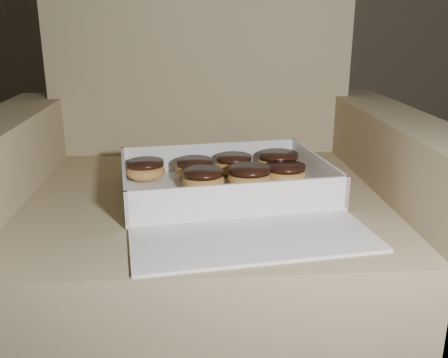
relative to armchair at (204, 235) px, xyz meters
The scene contains 12 objects.
armchair is the anchor object (origin of this frame).
bakery_box 0.19m from the armchair, 68.43° to the right, with size 0.43×0.49×0.06m.
donut_a 0.20m from the armchair, 43.76° to the right, with size 0.09×0.09×0.04m.
donut_b 0.17m from the armchair, 11.97° to the left, with size 0.08×0.08×0.04m.
donut_c 0.15m from the armchair, 150.19° to the right, with size 0.08×0.08×0.04m.
donut_d 0.19m from the armchair, behind, with size 0.08×0.08×0.04m.
donut_e 0.23m from the armchair, 20.12° to the right, with size 0.08×0.08×0.04m.
donut_f 0.22m from the armchair, ahead, with size 0.09×0.09×0.04m.
donut_g 0.18m from the armchair, 91.10° to the right, with size 0.08×0.08×0.04m.
crumb_a 0.19m from the armchair, 69.78° to the right, with size 0.01×0.01×0.00m, color black.
crumb_b 0.21m from the armchair, 98.41° to the right, with size 0.01×0.01×0.00m, color black.
crumb_c 0.22m from the armchair, 111.15° to the right, with size 0.01×0.01×0.00m, color black.
Camera 1 is at (-0.10, -0.12, 0.74)m, focal length 40.00 mm.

